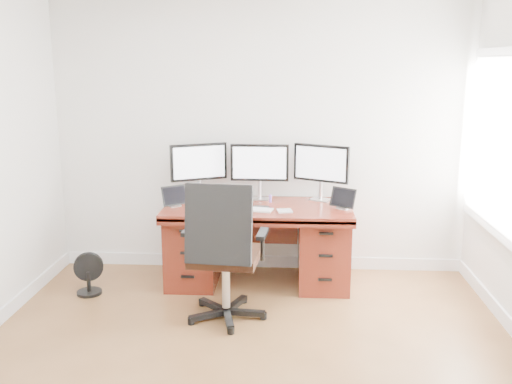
# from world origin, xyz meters

# --- Properties ---
(back_wall) EXTENTS (4.00, 0.10, 2.70)m
(back_wall) POSITION_xyz_m (0.00, 2.25, 1.35)
(back_wall) COLOR white
(back_wall) RESTS_ON ground
(desk) EXTENTS (1.70, 0.80, 0.75)m
(desk) POSITION_xyz_m (0.00, 1.83, 0.40)
(desk) COLOR #591C11
(desk) RESTS_ON ground
(office_chair) EXTENTS (0.68, 0.67, 1.16)m
(office_chair) POSITION_xyz_m (-0.22, 1.00, 0.38)
(office_chair) COLOR black
(office_chair) RESTS_ON ground
(floor_fan) EXTENTS (0.26, 0.22, 0.38)m
(floor_fan) POSITION_xyz_m (-1.50, 1.46, 0.18)
(floor_fan) COLOR black
(floor_fan) RESTS_ON ground
(monitor_left) EXTENTS (0.51, 0.27, 0.53)m
(monitor_left) POSITION_xyz_m (-0.58, 2.07, 1.09)
(monitor_left) COLOR silver
(monitor_left) RESTS_ON desk
(monitor_center) EXTENTS (0.55, 0.14, 0.53)m
(monitor_center) POSITION_xyz_m (-0.00, 2.07, 1.09)
(monitor_center) COLOR silver
(monitor_center) RESTS_ON desk
(monitor_right) EXTENTS (0.51, 0.27, 0.53)m
(monitor_right) POSITION_xyz_m (0.58, 2.07, 1.09)
(monitor_right) COLOR silver
(monitor_right) RESTS_ON desk
(tablet_left) EXTENTS (0.24, 0.19, 0.19)m
(tablet_left) POSITION_xyz_m (-0.76, 1.75, 0.84)
(tablet_left) COLOR silver
(tablet_left) RESTS_ON desk
(tablet_right) EXTENTS (0.23, 0.19, 0.19)m
(tablet_right) POSITION_xyz_m (0.76, 1.75, 0.84)
(tablet_right) COLOR silver
(tablet_right) RESTS_ON desk
(keyboard) EXTENTS (0.32, 0.19, 0.01)m
(keyboard) POSITION_xyz_m (-0.01, 1.65, 0.76)
(keyboard) COLOR silver
(keyboard) RESTS_ON desk
(trackpad) EXTENTS (0.15, 0.15, 0.01)m
(trackpad) POSITION_xyz_m (0.25, 1.63, 0.76)
(trackpad) COLOR silver
(trackpad) RESTS_ON desk
(drawing_tablet) EXTENTS (0.23, 0.15, 0.01)m
(drawing_tablet) POSITION_xyz_m (-0.32, 1.62, 0.76)
(drawing_tablet) COLOR black
(drawing_tablet) RESTS_ON desk
(phone) EXTENTS (0.15, 0.08, 0.01)m
(phone) POSITION_xyz_m (0.03, 1.75, 0.76)
(phone) COLOR black
(phone) RESTS_ON desk
(figurine_orange) EXTENTS (0.03, 0.03, 0.08)m
(figurine_orange) POSITION_xyz_m (-0.37, 1.95, 0.79)
(figurine_orange) COLOR #F37B4D
(figurine_orange) RESTS_ON desk
(figurine_blue) EXTENTS (0.03, 0.03, 0.08)m
(figurine_blue) POSITION_xyz_m (-0.25, 1.95, 0.79)
(figurine_blue) COLOR #6172EC
(figurine_blue) RESTS_ON desk
(figurine_pink) EXTENTS (0.03, 0.03, 0.08)m
(figurine_pink) POSITION_xyz_m (-0.15, 1.95, 0.79)
(figurine_pink) COLOR pink
(figurine_pink) RESTS_ON desk
(figurine_purple) EXTENTS (0.03, 0.03, 0.08)m
(figurine_purple) POSITION_xyz_m (0.11, 1.95, 0.79)
(figurine_purple) COLOR #895DCF
(figurine_purple) RESTS_ON desk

